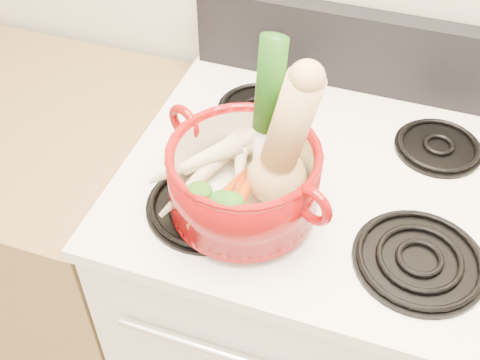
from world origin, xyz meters
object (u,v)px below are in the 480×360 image
(stove_body, at_px, (309,313))
(squash, at_px, (279,140))
(leek, at_px, (267,118))
(dutch_oven, at_px, (244,180))

(stove_body, relative_size, squash, 3.52)
(stove_body, xyz_separation_m, leek, (-0.10, -0.11, 0.68))
(leek, bearing_deg, squash, -34.04)
(dutch_oven, height_order, leek, leek)
(dutch_oven, xyz_separation_m, leek, (0.02, 0.04, 0.11))
(squash, bearing_deg, dutch_oven, -176.04)
(dutch_oven, bearing_deg, leek, 82.88)
(dutch_oven, relative_size, squash, 1.00)
(dutch_oven, distance_m, squash, 0.11)
(stove_body, height_order, dutch_oven, dutch_oven)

